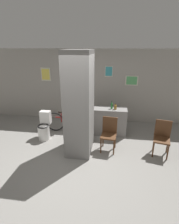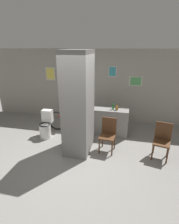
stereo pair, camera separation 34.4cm
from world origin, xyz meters
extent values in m
plane|color=gray|center=(0.00, 0.00, 0.00)|extent=(14.00, 14.00, 0.00)
cube|color=gray|center=(0.00, 2.63, 1.30)|extent=(8.00, 0.06, 2.60)
cube|color=beige|center=(-1.60, 2.58, 1.70)|extent=(0.36, 0.02, 0.48)
cube|color=#E0CC4C|center=(-1.60, 2.57, 1.70)|extent=(0.30, 0.01, 0.39)
cube|color=beige|center=(1.50, 2.58, 1.55)|extent=(0.44, 0.02, 0.34)
cube|color=#4C9959|center=(1.50, 2.57, 1.55)|extent=(0.36, 0.01, 0.28)
cube|color=beige|center=(0.70, 2.58, 1.85)|extent=(0.28, 0.02, 0.38)
cube|color=teal|center=(0.70, 2.57, 1.85)|extent=(0.23, 0.01, 0.31)
cube|color=gray|center=(0.06, 0.49, 1.30)|extent=(0.63, 0.98, 2.60)
cylinder|color=#593319|center=(-0.27, 0.30, 1.55)|extent=(0.03, 0.40, 0.40)
cylinder|color=red|center=(-0.28, 0.30, 1.55)|extent=(0.01, 0.07, 0.07)
cube|color=gray|center=(0.67, 1.52, 0.43)|extent=(1.35, 0.44, 0.85)
cylinder|color=white|center=(-1.13, 0.87, 0.21)|extent=(0.35, 0.35, 0.42)
torus|color=black|center=(-1.13, 0.87, 0.44)|extent=(0.34, 0.34, 0.04)
cube|color=white|center=(-1.13, 1.10, 0.62)|extent=(0.31, 0.20, 0.40)
cylinder|color=#4C2D19|center=(0.63, 0.37, 0.21)|extent=(0.04, 0.04, 0.42)
cylinder|color=#4C2D19|center=(0.97, 0.33, 0.21)|extent=(0.04, 0.04, 0.42)
cylinder|color=#4C2D19|center=(0.67, 0.71, 0.21)|extent=(0.04, 0.04, 0.42)
cylinder|color=#4C2D19|center=(1.01, 0.67, 0.21)|extent=(0.04, 0.04, 0.42)
cube|color=#4C2D19|center=(0.82, 0.52, 0.44)|extent=(0.43, 0.43, 0.04)
cube|color=#4C2D19|center=(0.84, 0.70, 0.68)|extent=(0.39, 0.07, 0.46)
cylinder|color=#4C2D19|center=(1.96, 0.37, 0.21)|extent=(0.04, 0.04, 0.42)
cylinder|color=#4C2D19|center=(2.29, 0.29, 0.21)|extent=(0.04, 0.04, 0.42)
cylinder|color=#4C2D19|center=(2.04, 0.70, 0.21)|extent=(0.04, 0.04, 0.42)
cylinder|color=#4C2D19|center=(2.37, 0.63, 0.21)|extent=(0.04, 0.04, 0.42)
cube|color=#4C2D19|center=(2.16, 0.50, 0.44)|extent=(0.47, 0.47, 0.04)
cube|color=#4C2D19|center=(2.21, 0.68, 0.68)|extent=(0.39, 0.12, 0.46)
torus|color=black|center=(-0.98, 1.46, 0.33)|extent=(0.65, 0.04, 0.65)
torus|color=black|center=(-0.05, 1.46, 0.33)|extent=(0.65, 0.04, 0.65)
cylinder|color=maroon|center=(-0.51, 1.46, 0.50)|extent=(0.85, 0.04, 0.04)
cylinder|color=maroon|center=(-0.74, 1.46, 0.50)|extent=(0.03, 0.03, 0.34)
cylinder|color=maroon|center=(-0.10, 1.46, 0.50)|extent=(0.03, 0.03, 0.31)
cube|color=black|center=(-0.74, 1.46, 0.68)|extent=(0.16, 0.06, 0.04)
cylinder|color=#262626|center=(-0.10, 1.46, 0.65)|extent=(0.03, 0.42, 0.03)
cylinder|color=#267233|center=(0.86, 1.52, 0.94)|extent=(0.06, 0.06, 0.17)
cylinder|color=#267233|center=(0.86, 1.52, 1.06)|extent=(0.03, 0.03, 0.07)
sphere|color=#333333|center=(0.86, 1.52, 1.10)|extent=(0.03, 0.03, 0.03)
cylinder|color=olive|center=(0.97, 1.49, 0.92)|extent=(0.08, 0.08, 0.13)
cylinder|color=olive|center=(0.97, 1.49, 1.01)|extent=(0.03, 0.03, 0.05)
sphere|color=#333333|center=(0.97, 1.49, 1.05)|extent=(0.04, 0.04, 0.04)
camera|label=1|loc=(0.89, -3.61, 2.67)|focal=28.00mm
camera|label=2|loc=(1.23, -3.55, 2.67)|focal=28.00mm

